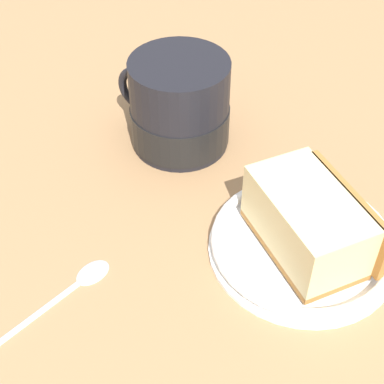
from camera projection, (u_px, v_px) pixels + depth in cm
name	position (u px, v px, depth cm)	size (l,w,h in cm)	color
ground_plane	(191.00, 279.00, 48.35)	(146.41, 146.41, 2.56)	#936D47
small_plate	(304.00, 247.00, 48.11)	(15.45, 15.45, 1.61)	white
cake_slice	(311.00, 224.00, 46.30)	(8.62, 11.60, 5.50)	#9E662D
tea_mug	(179.00, 109.00, 56.50)	(10.34, 10.10, 9.11)	black
teaspoon	(73.00, 285.00, 45.90)	(10.81, 7.99, 0.80)	silver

